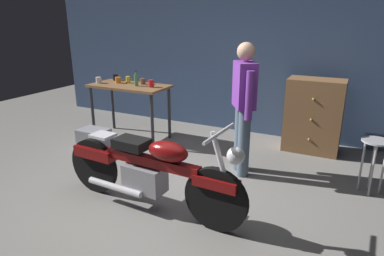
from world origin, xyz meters
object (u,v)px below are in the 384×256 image
at_px(mug_white_ceramic, 99,80).
at_px(mug_orange_travel, 118,80).
at_px(storage_bin, 94,140).
at_px(motorcycle, 149,170).
at_px(wooden_dresser, 313,116).
at_px(mug_yellow_tall, 128,80).
at_px(bottle, 136,80).
at_px(shop_stool, 375,152).
at_px(person_standing, 244,104).
at_px(mug_brown_stoneware, 143,81).
at_px(mug_red_diner, 151,83).
at_px(mug_black_matte, 115,77).

bearing_deg(mug_white_ceramic, mug_orange_travel, 26.85).
distance_m(storage_bin, mug_orange_travel, 1.13).
height_order(motorcycle, mug_white_ceramic, mug_white_ceramic).
xyz_separation_m(motorcycle, wooden_dresser, (1.27, 2.49, 0.10)).
xyz_separation_m(mug_yellow_tall, bottle, (0.27, -0.15, 0.04)).
distance_m(shop_stool, mug_yellow_tall, 3.78).
bearing_deg(person_standing, mug_white_ceramic, 49.39).
relative_size(mug_brown_stoneware, bottle, 0.46).
bearing_deg(storage_bin, mug_white_ceramic, 121.41).
relative_size(mug_red_diner, mug_brown_stoneware, 1.07).
relative_size(mug_red_diner, mug_orange_travel, 0.97).
distance_m(storage_bin, mug_black_matte, 1.29).
distance_m(mug_white_ceramic, mug_brown_stoneware, 0.75).
bearing_deg(shop_stool, bottle, 174.85).
relative_size(motorcycle, mug_black_matte, 18.34).
bearing_deg(mug_black_matte, motorcycle, -45.18).
distance_m(mug_red_diner, mug_black_matte, 0.91).
xyz_separation_m(person_standing, mug_white_ceramic, (-2.65, 0.39, 0.02)).
xyz_separation_m(mug_white_ceramic, mug_orange_travel, (0.29, 0.15, 0.00)).
relative_size(motorcycle, storage_bin, 4.98).
height_order(mug_yellow_tall, bottle, bottle).
height_order(wooden_dresser, mug_red_diner, wooden_dresser).
height_order(mug_brown_stoneware, bottle, bottle).
bearing_deg(motorcycle, mug_white_ceramic, 144.19).
height_order(person_standing, mug_white_ceramic, person_standing).
relative_size(motorcycle, mug_red_diner, 18.35).
height_order(wooden_dresser, mug_yellow_tall, wooden_dresser).
bearing_deg(bottle, shop_stool, -5.15).
bearing_deg(motorcycle, wooden_dresser, 66.03).
height_order(mug_black_matte, mug_yellow_tall, mug_yellow_tall).
bearing_deg(mug_yellow_tall, shop_stool, -7.10).
bearing_deg(mug_brown_stoneware, shop_stool, -7.99).
distance_m(mug_red_diner, mug_brown_stoneware, 0.30).
relative_size(motorcycle, mug_brown_stoneware, 19.69).
bearing_deg(mug_orange_travel, bottle, -10.08).
xyz_separation_m(person_standing, mug_brown_stoneware, (-1.94, 0.64, 0.02)).
distance_m(motorcycle, person_standing, 1.48).
bearing_deg(wooden_dresser, mug_yellow_tall, -168.65).
height_order(wooden_dresser, mug_black_matte, wooden_dresser).
relative_size(mug_white_ceramic, mug_orange_travel, 0.97).
bearing_deg(bottle, wooden_dresser, 15.59).
bearing_deg(mug_white_ceramic, motorcycle, -38.88).
xyz_separation_m(wooden_dresser, mug_black_matte, (-3.26, -0.49, 0.40)).
bearing_deg(mug_yellow_tall, mug_brown_stoneware, 4.21).
xyz_separation_m(wooden_dresser, mug_yellow_tall, (-2.92, -0.59, 0.41)).
bearing_deg(mug_orange_travel, mug_brown_stoneware, 13.03).
bearing_deg(shop_stool, mug_yellow_tall, 172.90).
bearing_deg(wooden_dresser, bottle, -164.41).
height_order(person_standing, mug_yellow_tall, person_standing).
xyz_separation_m(mug_red_diner, mug_orange_travel, (-0.69, 0.05, -0.01)).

